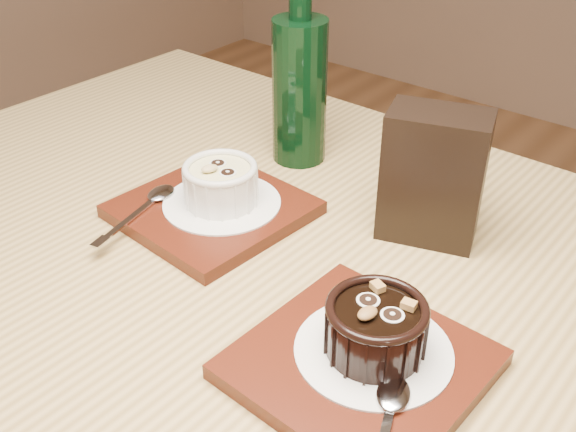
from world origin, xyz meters
name	(u,v)px	position (x,y,z in m)	size (l,w,h in m)	color
table	(295,362)	(0.11, 0.28, 0.66)	(1.21, 0.81, 0.75)	#9D7B44
tray_left	(213,209)	(-0.04, 0.33, 0.76)	(0.18, 0.18, 0.01)	#4F1A0D
doily_left	(222,203)	(-0.04, 0.34, 0.77)	(0.13, 0.13, 0.00)	white
ramekin_white	(221,182)	(-0.04, 0.34, 0.79)	(0.08, 0.08, 0.05)	white
spoon_left	(142,208)	(-0.09, 0.27, 0.77)	(0.03, 0.13, 0.01)	#BABCC3
tray_right	(360,364)	(0.22, 0.24, 0.76)	(0.18, 0.18, 0.01)	#4F1A0D
doily_right	(373,350)	(0.22, 0.25, 0.77)	(0.13, 0.13, 0.00)	white
ramekin_dark	(376,326)	(0.22, 0.25, 0.79)	(0.08, 0.08, 0.05)	black
spoon_right	(385,430)	(0.27, 0.19, 0.77)	(0.03, 0.13, 0.01)	#BABCC3
condiment_stand	(433,176)	(0.16, 0.45, 0.82)	(0.10, 0.06, 0.14)	black
green_bottle	(300,86)	(-0.05, 0.50, 0.85)	(0.07, 0.07, 0.25)	black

